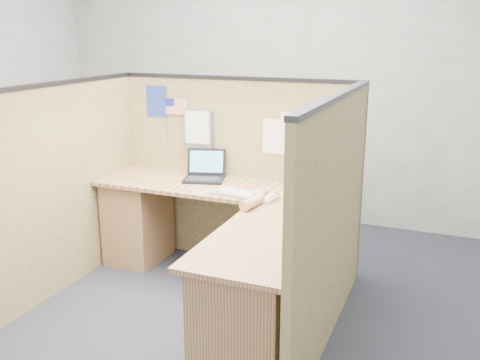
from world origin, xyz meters
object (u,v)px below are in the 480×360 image
at_px(l_desk, 221,248).
at_px(mouse, 260,196).
at_px(laptop, 207,172).
at_px(keyboard, 244,195).

xyz_separation_m(l_desk, mouse, (0.22, 0.19, 0.36)).
bearing_deg(mouse, laptop, 149.94).
xyz_separation_m(l_desk, keyboard, (0.10, 0.19, 0.35)).
bearing_deg(laptop, mouse, -46.06).
distance_m(l_desk, laptop, 0.74).
height_order(keyboard, mouse, mouse).
xyz_separation_m(laptop, mouse, (0.58, -0.33, -0.03)).
bearing_deg(mouse, l_desk, -139.49).
height_order(l_desk, keyboard, keyboard).
relative_size(l_desk, mouse, 18.74).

